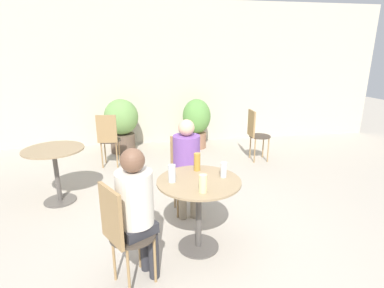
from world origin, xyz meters
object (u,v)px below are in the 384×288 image
cafe_table_far (55,162)px  bistro_chair_2 (108,136)px  beer_glass_1 (172,173)px  potted_plant_1 (197,121)px  cafe_table_near (199,196)px  bistro_chair_1 (122,228)px  seated_person_1 (137,204)px  beer_glass_2 (203,184)px  beer_glass_3 (224,170)px  bistro_chair_3 (255,131)px  bistro_chair_0 (185,167)px  seated_person_0 (187,159)px  potted_plant_0 (122,123)px  beer_glass_0 (197,162)px

cafe_table_far → bistro_chair_2: bistro_chair_2 is taller
beer_glass_1 → potted_plant_1: bearing=75.6°
cafe_table_near → bistro_chair_2: bearing=113.8°
bistro_chair_1 → potted_plant_1: 4.07m
bistro_chair_1 → potted_plant_1: bearing=-50.3°
seated_person_1 → potted_plant_1: seated_person_1 is taller
bistro_chair_2 → beer_glass_2: bistro_chair_2 is taller
bistro_chair_1 → beer_glass_3: bistro_chair_1 is taller
beer_glass_2 → cafe_table_far: bearing=136.6°
cafe_table_near → bistro_chair_3: (1.53, 2.43, -0.02)m
bistro_chair_2 → cafe_table_far: bearing=70.4°
bistro_chair_0 → bistro_chair_1: (-0.71, -1.28, 0.00)m
bistro_chair_2 → beer_glass_1: size_ratio=5.53×
bistro_chair_0 → beer_glass_3: 0.89m
bistro_chair_1 → seated_person_0: size_ratio=0.79×
seated_person_0 → beer_glass_3: 0.72m
bistro_chair_3 → potted_plant_0: 2.64m
beer_glass_2 → beer_glass_3: bearing=47.8°
beer_glass_1 → cafe_table_far: bearing=137.3°
bistro_chair_0 → seated_person_0: seated_person_0 is taller
bistro_chair_2 → potted_plant_0: size_ratio=0.89×
beer_glass_3 → potted_plant_0: (-1.18, 3.35, -0.22)m
bistro_chair_1 → potted_plant_0: size_ratio=0.89×
seated_person_0 → beer_glass_3: size_ratio=7.90×
cafe_table_near → potted_plant_1: (0.61, 3.41, 0.00)m
bistro_chair_2 → seated_person_0: seated_person_0 is taller
bistro_chair_3 → seated_person_0: seated_person_0 is taller
cafe_table_far → bistro_chair_0: 1.72m
cafe_table_far → seated_person_0: size_ratio=0.64×
bistro_chair_3 → beer_glass_0: (-1.50, -2.17, 0.27)m
beer_glass_2 → beer_glass_1: bearing=132.5°
cafe_table_far → beer_glass_3: beer_glass_3 is taller
beer_glass_2 → cafe_table_near: bearing=86.9°
cafe_table_near → seated_person_0: seated_person_0 is taller
potted_plant_0 → beer_glass_1: bearing=-78.9°
beer_glass_3 → potted_plant_0: potted_plant_0 is taller
beer_glass_0 → seated_person_0: bearing=95.8°
seated_person_1 → beer_glass_1: (0.34, 0.37, 0.10)m
cafe_table_far → bistro_chair_2: 1.33m
bistro_chair_2 → beer_glass_0: 2.54m
bistro_chair_0 → bistro_chair_3: size_ratio=1.00×
seated_person_0 → beer_glass_2: (-0.00, -0.95, 0.11)m
beer_glass_0 → beer_glass_2: 0.52m
bistro_chair_2 → beer_glass_3: 2.84m
cafe_table_near → seated_person_0: 0.71m
bistro_chair_3 → beer_glass_3: 2.72m
bistro_chair_1 → cafe_table_near: bearing=-90.0°
bistro_chair_2 → beer_glass_1: 2.66m
bistro_chair_3 → seated_person_1: bearing=144.7°
bistro_chair_0 → beer_glass_3: bistro_chair_0 is taller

